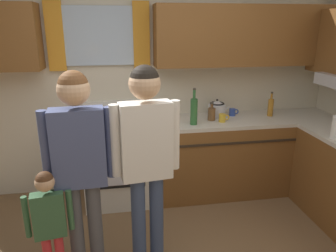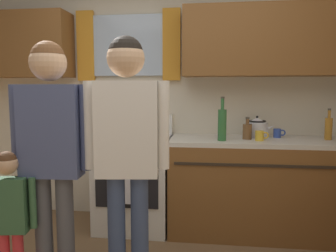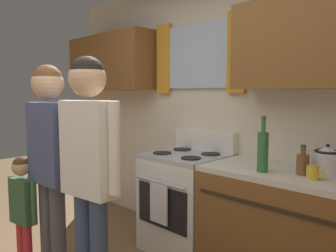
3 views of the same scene
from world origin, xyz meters
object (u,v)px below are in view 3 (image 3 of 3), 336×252
Objects in this scene: bottle_squat_brown at (303,163)px; bottle_wine_green at (263,151)px; mug_mustard_yellow at (313,173)px; adult_in_plaid at (89,158)px; adult_holding_child at (50,152)px; stove_oven at (186,200)px; stovetop_kettle at (327,160)px; small_child at (23,205)px.

bottle_wine_green is at bearing -153.12° from bottle_squat_brown.
mug_mustard_yellow is 0.07× the size of adult_in_plaid.
adult_holding_child reaches higher than bottle_squat_brown.
mug_mustard_yellow is (0.10, -0.08, -0.03)m from bottle_squat_brown.
stove_oven is 0.66× the size of adult_in_plaid.
adult_holding_child is (-1.43, -1.07, 0.09)m from mug_mustard_yellow.
stove_oven is at bearing 178.47° from bottle_squat_brown.
bottle_wine_green is 1.18m from adult_in_plaid.
stove_oven is 1.32m from adult_in_plaid.
adult_holding_child is at bearing -102.21° from stove_oven.
adult_in_plaid reaches higher than stovetop_kettle.
adult_holding_child is at bearing 27.02° from small_child.
bottle_squat_brown is 0.21× the size of small_child.
adult_holding_child is (-1.33, -1.15, 0.06)m from bottle_squat_brown.
stovetop_kettle is 0.28× the size of small_child.
bottle_wine_green reaches higher than stove_oven.
stovetop_kettle is (0.11, 0.15, 0.02)m from bottle_squat_brown.
mug_mustard_yellow is at bearing 6.50° from bottle_wine_green.
mug_mustard_yellow reaches higher than small_child.
bottle_squat_brown is 0.14m from mug_mustard_yellow.
stovetop_kettle is (0.00, 0.23, 0.05)m from mug_mustard_yellow.
bottle_squat_brown is at bearing 26.88° from bottle_wine_green.
adult_in_plaid is at bearing -132.24° from mug_mustard_yellow.
adult_in_plaid is (0.48, 0.02, 0.02)m from adult_holding_child.
stove_oven is 1.11× the size of small_child.
adult_in_plaid is 0.84m from small_child.
mug_mustard_yellow is at bearing -91.20° from stovetop_kettle.
bottle_wine_green is 3.28× the size of mug_mustard_yellow.
mug_mustard_yellow is 0.07× the size of adult_holding_child.
bottle_squat_brown is 0.52× the size of bottle_wine_green.
mug_mustard_yellow is at bearing 36.70° from adult_holding_child.
stove_oven is 1.19m from bottle_squat_brown.
small_child is (-1.67, -1.41, -0.38)m from stovetop_kettle.
bottle_squat_brown is (1.07, -0.03, 0.51)m from stove_oven.
stove_oven is 1.28m from mug_mustard_yellow.
adult_holding_child is (-0.25, -1.18, 0.57)m from stove_oven.
bottle_squat_brown is 0.75× the size of stovetop_kettle.
adult_holding_child is at bearing -139.17° from bottle_squat_brown.
mug_mustard_yellow is 0.23m from stovetop_kettle.
stove_oven is at bearing 69.47° from small_child.
small_child is at bearing -139.11° from bottle_wine_green.
adult_holding_child is (-1.44, -1.29, 0.04)m from stovetop_kettle.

